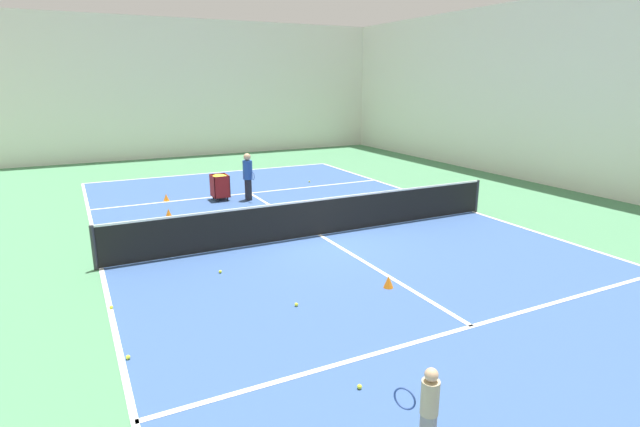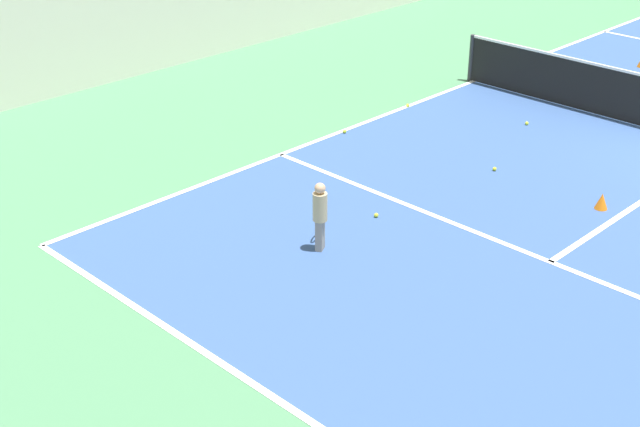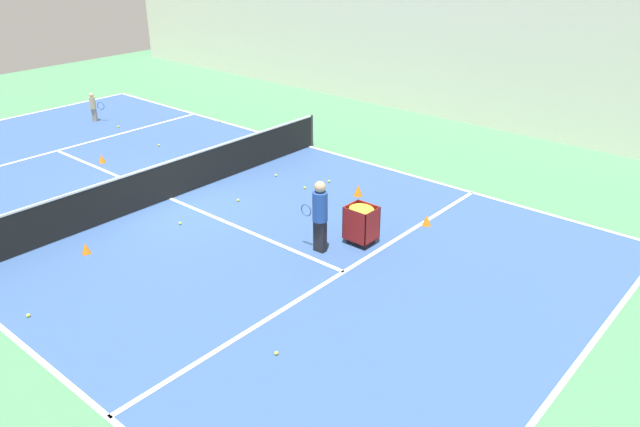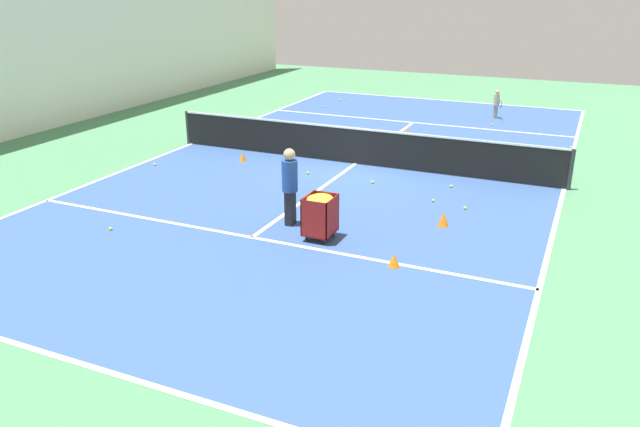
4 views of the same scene
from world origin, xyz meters
The scene contains 13 objects.
line_baseline_near centered at (0.00, -10.68, 0.01)m, with size 11.13×0.10×0.00m, color white.
line_sideline_left centered at (-5.57, 0.00, 0.01)m, with size 0.10×21.35×0.00m, color white.
line_service_near centered at (0.00, -5.87, 0.01)m, with size 11.13×0.10×0.00m, color white.
player_near_baseline centered at (-2.60, -7.87, 0.60)m, with size 0.40×0.50×1.06m.
training_cone_2 centered at (-0.35, -3.82, 0.13)m, with size 0.21×0.21×0.26m, color orange.
tennis_ball_0 centered at (-2.69, -6.54, 0.04)m, with size 0.07×0.07×0.07m, color yellow.
tennis_ball_1 centered at (-2.40, -3.76, 0.04)m, with size 0.07×0.07×0.07m, color yellow.
tennis_ball_2 centered at (-3.61, 2.46, 0.04)m, with size 0.07×0.07×0.07m, color yellow.
tennis_ball_4 centered at (-3.22, -1.47, 0.04)m, with size 0.07×0.07×0.07m, color yellow.
tennis_ball_6 centered at (-2.81, 2.26, 0.04)m, with size 0.07×0.07×0.07m, color yellow.
tennis_ball_7 centered at (-5.55, -2.31, 0.04)m, with size 0.07×0.07×0.07m, color yellow.
tennis_ball_9 centered at (-5.47, -4.29, 0.04)m, with size 0.07×0.07×0.07m, color yellow.
tennis_ball_10 centered at (-2.96, 1.01, 0.04)m, with size 0.07×0.07×0.07m, color yellow.
Camera 2 is at (5.34, -15.95, 6.26)m, focal length 50.00 mm.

